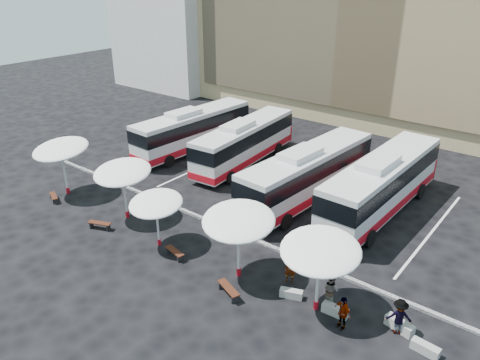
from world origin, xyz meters
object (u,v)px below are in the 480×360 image
Objects in this scene: sunshade_2 at (156,204)px; passenger_2 at (342,313)px; bus_0 at (193,129)px; conc_bench_0 at (291,294)px; bus_3 at (382,183)px; passenger_3 at (399,316)px; conc_bench_2 at (399,325)px; bus_1 at (245,142)px; conc_bench_3 at (425,348)px; wood_bench_2 at (175,252)px; passenger_1 at (331,290)px; passenger_0 at (290,269)px; wood_bench_0 at (54,197)px; wood_bench_3 at (228,289)px; sunshade_3 at (239,221)px; wood_bench_1 at (100,224)px; sunshade_0 at (61,149)px; sunshade_4 at (320,251)px; conc_bench_1 at (335,310)px; bus_2 at (308,173)px; sunshade_1 at (123,172)px.

sunshade_2 is 2.35× the size of passenger_2.
conc_bench_0 is (17.60, -11.75, -1.73)m from bus_0.
bus_3 reaches higher than passenger_3.
bus_1 is at bearing 147.49° from conc_bench_2.
bus_1 is 9.97× the size of conc_bench_3.
wood_bench_2 is 0.82× the size of passenger_1.
conc_bench_2 is at bearing -22.57° from passenger_0.
wood_bench_0 is 0.86× the size of passenger_0.
sunshade_3 is at bearing 111.42° from wood_bench_3.
bus_3 reaches higher than passenger_1.
conc_bench_2 is (17.86, 2.87, -0.10)m from wood_bench_1.
wood_bench_3 is at bearing -99.04° from bus_3.
bus_1 reaches higher than passenger_3.
sunshade_0 is 2.49× the size of wood_bench_3.
sunshade_4 is 3.38m from passenger_0.
sunshade_2 is 5.55m from sunshade_3.
bus_3 is at bearing 75.21° from sunshade_3.
passenger_0 is at bearing 125.36° from conc_bench_0.
sunshade_0 is at bearing -92.60° from bus_0.
wood_bench_3 is at bearing -59.76° from bus_1.
passenger_3 is (17.23, -11.23, -1.02)m from bus_1.
wood_bench_3 is 5.20m from conc_bench_1.
passenger_2 is 2.44m from passenger_3.
bus_2 is 7.10× the size of passenger_1.
passenger_2 is at bearing 3.58° from passenger_3.
sunshade_2 is 2.41× the size of wood_bench_3.
passenger_3 is at bearing 7.41° from sunshade_3.
passenger_1 reaches higher than conc_bench_0.
bus_3 reaches higher than wood_bench_0.
sunshade_1 is 1.18× the size of sunshade_2.
conc_bench_3 is at bearing 33.56° from passenger_2.
bus_1 is at bearing 135.36° from conc_bench_0.
bus_1 reaches higher than wood_bench_1.
sunshade_0 is 1.03× the size of sunshade_2.
conc_bench_1 is (2.28, 0.21, 0.02)m from conc_bench_0.
bus_2 is at bearing 99.92° from sunshade_3.
sunshade_2 reaches higher than wood_bench_1.
sunshade_0 is 3.04× the size of conc_bench_2.
passenger_3 is (2.09, 1.27, 0.05)m from passenger_2.
wood_bench_0 is at bearing -175.59° from conc_bench_1.
wood_bench_2 is at bearing -4.70° from sunshade_0.
wood_bench_1 is 12.44m from passenger_0.
bus_0 reaches higher than passenger_0.
sunshade_3 reaches higher than bus_0.
conc_bench_0 is at bearing -59.20° from bus_2.
bus_1 is 10.57× the size of conc_bench_0.
bus_0 is at bearing 154.77° from conc_bench_2.
passenger_1 is (20.55, 0.75, -2.48)m from sunshade_0.
sunshade_1 is 6.50m from wood_bench_2.
bus_1 is 7.85× the size of wood_bench_1.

